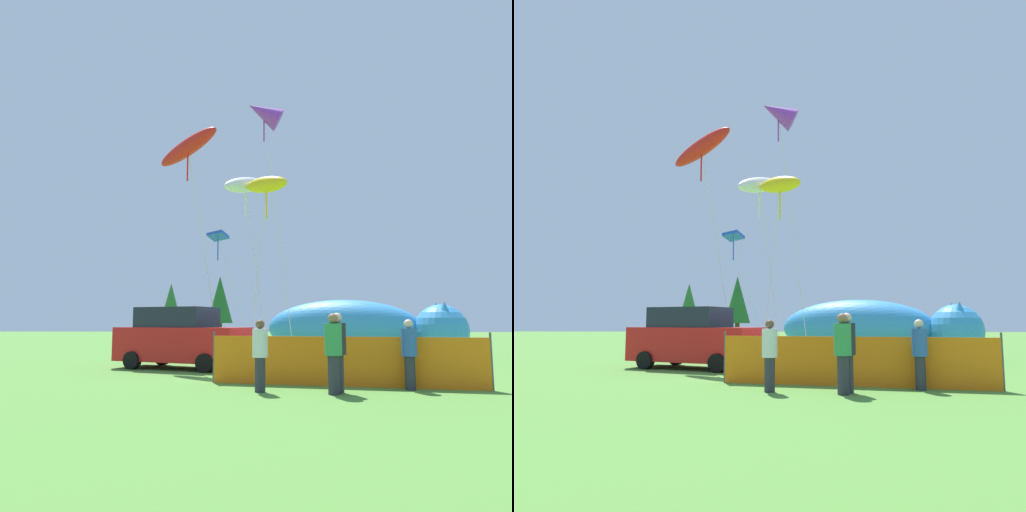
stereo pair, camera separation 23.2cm
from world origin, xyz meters
TOP-DOWN VIEW (x-y plane):
  - ground_plane at (0.00, 0.00)m, footprint 120.00×120.00m
  - parked_car at (-3.31, 0.95)m, footprint 4.72×3.21m
  - folding_chair at (1.95, 0.12)m, footprint 0.76×0.76m
  - inflatable_cat at (3.47, 6.74)m, footprint 8.75×4.45m
  - safety_fence at (1.51, -3.38)m, footprint 6.52×1.25m
  - spectator_in_white_shirt at (2.93, -3.94)m, footprint 0.35×0.35m
  - spectator_in_blue_shirt at (1.24, -4.48)m, footprint 0.38×0.38m
  - spectator_in_green_shirt at (1.12, -4.74)m, footprint 0.37×0.37m
  - spectator_in_black_shirt at (-0.47, -4.44)m, footprint 0.34×0.34m
  - kite_red_lizard at (-3.45, 2.22)m, footprint 2.82×2.05m
  - kite_purple_delta at (-0.68, 5.15)m, footprint 2.20×1.25m
  - kite_yellow_hero at (-0.51, 2.37)m, footprint 1.91×1.69m
  - kite_white_ghost at (-1.36, 3.32)m, footprint 1.94×2.75m
  - kite_blue_box at (-3.26, 10.11)m, footprint 2.44×1.78m
  - horizon_tree_east at (-12.17, 39.22)m, footprint 2.41×2.41m
  - horizon_tree_west at (-5.74, 31.31)m, footprint 2.44×2.44m

SIDE VIEW (x-z plane):
  - ground_plane at x=0.00m, z-range 0.00..0.00m
  - folding_chair at x=1.95m, z-range 0.05..0.95m
  - safety_fence at x=1.51m, z-range -0.06..1.24m
  - spectator_in_black_shirt at x=-0.47m, z-range 0.07..1.66m
  - spectator_in_white_shirt at x=2.93m, z-range 0.07..1.66m
  - spectator_in_green_shirt at x=1.12m, z-range 0.08..1.80m
  - spectator_in_blue_shirt at x=1.24m, z-range 0.08..1.81m
  - parked_car at x=-3.31m, z-range -0.02..1.99m
  - inflatable_cat at x=3.47m, z-range -0.10..2.41m
  - horizon_tree_east at x=-12.17m, z-range 0.65..6.40m
  - horizon_tree_west at x=-5.74m, z-range 0.66..6.48m
  - kite_blue_box at x=-3.26m, z-range 2.79..9.06m
  - kite_yellow_hero at x=-0.51m, z-range 3.06..10.09m
  - kite_white_ghost at x=-1.36m, z-range 3.06..10.64m
  - kite_red_lizard at x=-3.45m, z-range 3.62..12.42m
  - kite_purple_delta at x=-0.68m, z-range 4.88..16.29m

